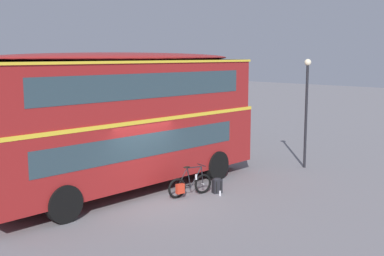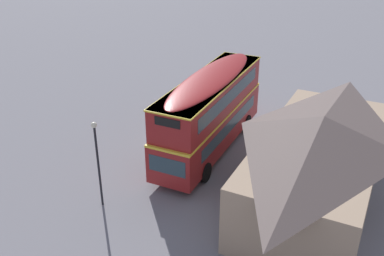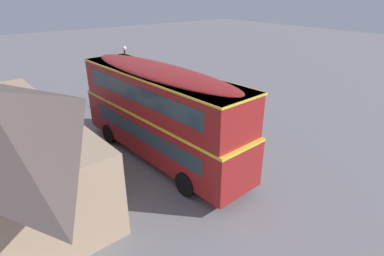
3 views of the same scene
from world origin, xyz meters
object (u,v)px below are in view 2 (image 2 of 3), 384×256
Objects in this scene: touring_bicycle at (174,144)px; water_bottle_clear_plastic at (157,151)px; double_decker_bus at (210,110)px; street_lamp at (97,155)px; backpack_on_ground at (160,151)px.

touring_bicycle reaches higher than water_bottle_clear_plastic.
touring_bicycle is at bearing -59.30° from double_decker_bus.
water_bottle_clear_plastic is at bearing -53.49° from double_decker_bus.
touring_bicycle is at bearing 178.69° from street_lamp.
street_lamp is at bearing 2.19° from backpack_on_ground.
double_decker_bus is 3.88m from backpack_on_ground.
touring_bicycle is 8.18× the size of water_bottle_clear_plastic.
touring_bicycle is 6.94m from street_lamp.
street_lamp reaches higher than touring_bicycle.
street_lamp is at bearing -1.31° from touring_bicycle.
double_decker_bus is at bearing 126.51° from water_bottle_clear_plastic.
backpack_on_ground is at bearing -20.14° from touring_bicycle.
water_bottle_clear_plastic is (0.79, -0.69, -0.28)m from touring_bicycle.
street_lamp is (6.49, -0.15, 2.44)m from touring_bicycle.
double_decker_bus is at bearing 120.70° from touring_bicycle.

